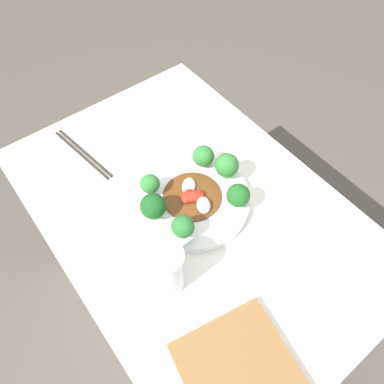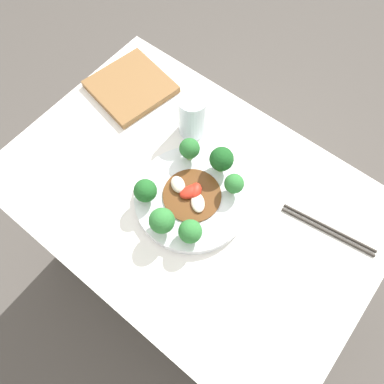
% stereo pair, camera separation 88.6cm
% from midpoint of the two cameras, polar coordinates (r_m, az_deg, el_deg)
% --- Properties ---
extents(ground_plane, '(8.00, 8.00, 0.00)m').
position_cam_midpoint_polar(ground_plane, '(1.51, -2.07, -33.01)').
color(ground_plane, '#4C4742').
extents(table, '(0.94, 0.64, 0.70)m').
position_cam_midpoint_polar(table, '(1.16, -2.68, -32.43)').
color(table, silver).
rests_on(table, ground_plane).
extents(plate, '(0.28, 0.28, 0.02)m').
position_cam_midpoint_polar(plate, '(0.80, -3.78, -30.00)').
color(plate, silver).
rests_on(plate, table).
extents(broccoli_northwest, '(0.05, 0.05, 0.07)m').
position_cam_midpoint_polar(broccoli_northwest, '(0.74, -6.37, -37.70)').
color(broccoli_northwest, '#70A356').
rests_on(broccoli_northwest, plate).
extents(broccoli_north, '(0.06, 0.06, 0.08)m').
position_cam_midpoint_polar(broccoli_north, '(0.75, -12.21, -33.43)').
color(broccoli_north, '#7AAD5B').
rests_on(broccoli_north, plate).
extents(broccoli_southwest, '(0.06, 0.06, 0.06)m').
position_cam_midpoint_polar(broccoli_southwest, '(0.75, 5.44, -31.24)').
color(broccoli_southwest, '#7AAD5B').
rests_on(broccoli_southwest, plate).
extents(broccoli_northeast, '(0.05, 0.05, 0.06)m').
position_cam_midpoint_polar(broccoli_northeast, '(0.76, -12.42, -28.34)').
color(broccoli_northeast, '#7AAD5B').
rests_on(broccoli_northeast, plate).
extents(broccoli_southeast, '(0.05, 0.05, 0.06)m').
position_cam_midpoint_polar(broccoli_southeast, '(0.77, -1.39, -22.31)').
color(broccoli_southeast, '#7AAD5B').
rests_on(broccoli_southeast, plate).
extents(broccoli_south, '(0.06, 0.06, 0.07)m').
position_cam_midpoint_polar(broccoli_south, '(0.75, 3.26, -24.85)').
color(broccoli_south, '#70A356').
rests_on(broccoli_south, plate).
extents(stirfry_center, '(0.14, 0.14, 0.02)m').
position_cam_midpoint_polar(stirfry_center, '(0.78, -3.66, -30.17)').
color(stirfry_center, '#5B3314').
rests_on(stirfry_center, plate).
extents(drinking_glass, '(0.07, 0.07, 0.12)m').
position_cam_midpoint_polar(drinking_glass, '(0.76, -10.25, -44.73)').
color(drinking_glass, silver).
rests_on(drinking_glass, table).
extents(chopsticks, '(0.23, 0.05, 0.01)m').
position_cam_midpoint_polar(chopsticks, '(0.90, -23.43, -17.94)').
color(chopsticks, '#2D2823').
rests_on(chopsticks, table).
extents(cutting_board, '(0.23, 0.24, 0.02)m').
position_cam_midpoint_polar(cutting_board, '(0.86, 4.93, -56.36)').
color(cutting_board, brown).
rests_on(cutting_board, table).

